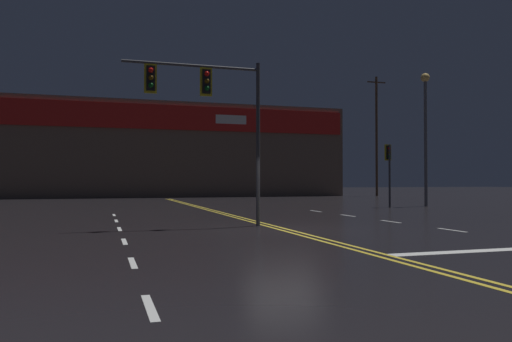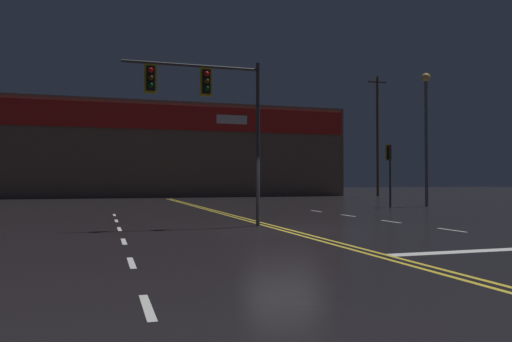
# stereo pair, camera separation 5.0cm
# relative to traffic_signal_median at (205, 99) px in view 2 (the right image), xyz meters

# --- Properties ---
(ground_plane) EXTENTS (200.00, 200.00, 0.00)m
(ground_plane) POSITION_rel_traffic_signal_median_xyz_m (2.32, -1.56, -4.48)
(ground_plane) COLOR black
(road_markings) EXTENTS (15.41, 60.00, 0.01)m
(road_markings) POSITION_rel_traffic_signal_median_xyz_m (3.34, -2.74, -4.48)
(road_markings) COLOR gold
(road_markings) RESTS_ON ground
(traffic_signal_median) EXTENTS (4.83, 0.36, 5.86)m
(traffic_signal_median) POSITION_rel_traffic_signal_median_xyz_m (0.00, 0.00, 0.00)
(traffic_signal_median) COLOR #38383D
(traffic_signal_median) RESTS_ON ground
(traffic_signal_corner_northeast) EXTENTS (0.42, 0.36, 3.86)m
(traffic_signal_corner_northeast) POSITION_rel_traffic_signal_median_xyz_m (13.39, 9.70, -1.64)
(traffic_signal_corner_northeast) COLOR #38383D
(traffic_signal_corner_northeast) RESTS_ON ground
(streetlight_near_left) EXTENTS (0.56, 0.56, 8.53)m
(streetlight_near_left) POSITION_rel_traffic_signal_median_xyz_m (16.37, 10.11, 1.04)
(streetlight_near_left) COLOR #59595E
(streetlight_near_left) RESTS_ON ground
(building_backdrop) EXTENTS (38.95, 10.23, 9.54)m
(building_backdrop) POSITION_rel_traffic_signal_median_xyz_m (2.32, 37.11, 0.30)
(building_backdrop) COLOR brown
(building_backdrop) RESTS_ON ground
(utility_pole_row) EXTENTS (45.99, 0.26, 12.95)m
(utility_pole_row) POSITION_rel_traffic_signal_median_xyz_m (3.68, 30.55, 2.05)
(utility_pole_row) COLOR #4C3828
(utility_pole_row) RESTS_ON ground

